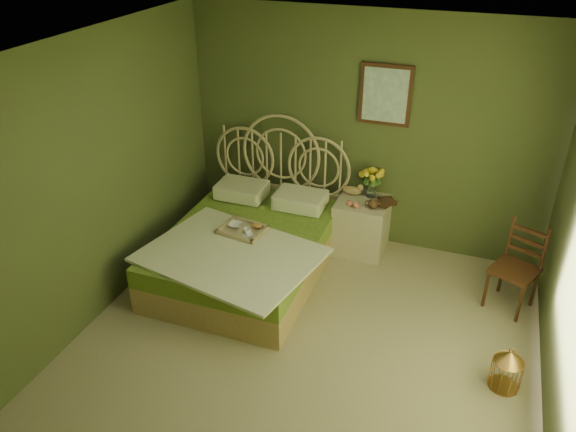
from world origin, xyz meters
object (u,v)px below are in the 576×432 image
at_px(nightstand, 362,220).
at_px(chair, 516,260).
at_px(bed, 249,245).
at_px(birdcage, 507,370).

bearing_deg(nightstand, chair, -16.05).
bearing_deg(nightstand, bed, -140.61).
relative_size(bed, chair, 2.58).
height_order(bed, birdcage, bed).
bearing_deg(bed, nightstand, 39.39).
bearing_deg(birdcage, chair, 90.00).
bearing_deg(birdcage, bed, 162.71).
relative_size(chair, birdcage, 2.39).
distance_m(bed, chair, 2.67).
xyz_separation_m(bed, nightstand, (1.03, 0.84, 0.06)).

